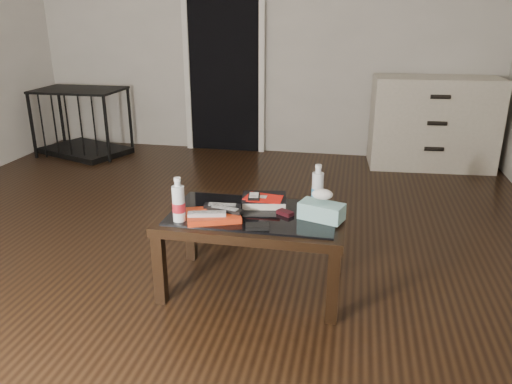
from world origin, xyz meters
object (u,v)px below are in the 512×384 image
at_px(dresser, 433,123).
at_px(tissue_box, 322,211).
at_px(textbook, 264,200).
at_px(water_bottle_right, 318,185).
at_px(water_bottle_left, 178,199).
at_px(coffee_table, 254,223).
at_px(pet_crate, 84,133).

bearing_deg(dresser, tissue_box, -112.25).
relative_size(textbook, water_bottle_right, 1.05).
distance_m(water_bottle_left, tissue_box, 0.75).
relative_size(coffee_table, textbook, 4.00).
xyz_separation_m(dresser, water_bottle_right, (-0.95, -2.49, 0.13)).
xyz_separation_m(pet_crate, water_bottle_left, (2.06, -2.63, 0.35)).
distance_m(pet_crate, textbook, 3.38).
bearing_deg(coffee_table, water_bottle_left, -152.91).
distance_m(dresser, tissue_box, 2.84).
height_order(dresser, textbook, dresser).
height_order(coffee_table, pet_crate, pet_crate).
distance_m(textbook, water_bottle_right, 0.32).
bearing_deg(textbook, water_bottle_left, -151.06).
bearing_deg(pet_crate, tissue_box, -20.27).
distance_m(textbook, tissue_box, 0.37).
bearing_deg(coffee_table, tissue_box, -2.87).
xyz_separation_m(water_bottle_left, water_bottle_right, (0.69, 0.37, 0.00)).
relative_size(coffee_table, pet_crate, 0.95).
xyz_separation_m(dresser, tissue_box, (-0.91, -2.70, 0.06)).
distance_m(pet_crate, water_bottle_left, 3.36).
bearing_deg(coffee_table, pet_crate, 134.71).
xyz_separation_m(textbook, tissue_box, (0.34, -0.15, 0.02)).
bearing_deg(water_bottle_left, coffee_table, 27.09).
relative_size(pet_crate, tissue_box, 4.59).
height_order(dresser, tissue_box, dresser).
distance_m(coffee_table, water_bottle_right, 0.42).
height_order(water_bottle_right, tissue_box, water_bottle_right).
bearing_deg(pet_crate, dresser, 24.71).
bearing_deg(water_bottle_right, water_bottle_left, -151.85).
distance_m(water_bottle_left, water_bottle_right, 0.78).
xyz_separation_m(dresser, water_bottle_left, (-1.64, -2.86, 0.13)).
distance_m(pet_crate, water_bottle_right, 3.58).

